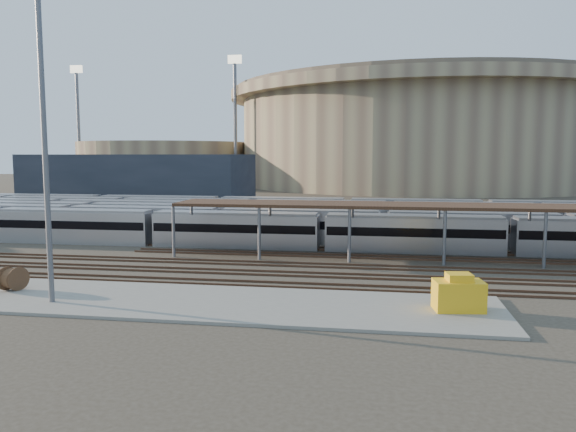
# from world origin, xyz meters

# --- Properties ---
(ground) EXTENTS (420.00, 420.00, 0.00)m
(ground) POSITION_xyz_m (0.00, 0.00, 0.00)
(ground) COLOR #383026
(ground) RESTS_ON ground
(apron) EXTENTS (50.00, 9.00, 0.20)m
(apron) POSITION_xyz_m (-5.00, -15.00, 0.10)
(apron) COLOR gray
(apron) RESTS_ON ground
(subway_trains) EXTENTS (125.84, 23.90, 3.60)m
(subway_trains) POSITION_xyz_m (0.18, 18.50, 1.80)
(subway_trains) COLOR #B6B6BB
(subway_trains) RESTS_ON ground
(inspection_shed) EXTENTS (60.30, 6.00, 5.30)m
(inspection_shed) POSITION_xyz_m (22.00, 4.00, 4.98)
(inspection_shed) COLOR slate
(inspection_shed) RESTS_ON ground
(empty_tracks) EXTENTS (170.00, 9.62, 0.18)m
(empty_tracks) POSITION_xyz_m (0.00, -5.00, 0.09)
(empty_tracks) COLOR #4C3323
(empty_tracks) RESTS_ON ground
(stadium) EXTENTS (124.00, 124.00, 32.50)m
(stadium) POSITION_xyz_m (25.00, 140.00, 16.47)
(stadium) COLOR gray
(stadium) RESTS_ON ground
(secondary_arena) EXTENTS (56.00, 56.00, 14.00)m
(secondary_arena) POSITION_xyz_m (-60.00, 130.00, 7.00)
(secondary_arena) COLOR gray
(secondary_arena) RESTS_ON ground
(service_building) EXTENTS (42.00, 20.00, 10.00)m
(service_building) POSITION_xyz_m (-35.00, 55.00, 5.00)
(service_building) COLOR #1E232D
(service_building) RESTS_ON ground
(floodlight_0) EXTENTS (4.00, 1.00, 38.40)m
(floodlight_0) POSITION_xyz_m (-30.00, 110.00, 20.65)
(floodlight_0) COLOR slate
(floodlight_0) RESTS_ON ground
(floodlight_1) EXTENTS (4.00, 1.00, 38.40)m
(floodlight_1) POSITION_xyz_m (-85.00, 120.00, 20.65)
(floodlight_1) COLOR slate
(floodlight_1) RESTS_ON ground
(floodlight_3) EXTENTS (4.00, 1.00, 38.40)m
(floodlight_3) POSITION_xyz_m (-10.00, 160.00, 20.65)
(floodlight_3) COLOR slate
(floodlight_3) RESTS_ON ground
(cable_reel_east) EXTENTS (1.57, 1.97, 1.73)m
(cable_reel_east) POSITION_xyz_m (-14.34, -14.37, 1.06)
(cable_reel_east) COLOR brown
(cable_reel_east) RESTS_ON apron
(yard_light_pole) EXTENTS (0.81, 0.36, 20.90)m
(yard_light_pole) POSITION_xyz_m (-9.74, -16.80, 10.74)
(yard_light_pole) COLOR slate
(yard_light_pole) RESTS_ON apron
(yellow_equipment) EXTENTS (3.27, 2.29, 1.90)m
(yellow_equipment) POSITION_xyz_m (16.89, -14.54, 1.15)
(yellow_equipment) COLOR gold
(yellow_equipment) RESTS_ON apron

